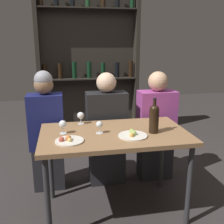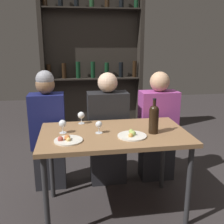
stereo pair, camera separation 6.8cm
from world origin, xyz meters
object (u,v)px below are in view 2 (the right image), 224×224
Objects in this scene: wine_glass_2 at (99,125)px; seated_person_center at (108,133)px; food_plate_1 at (132,135)px; wine_glass_1 at (63,124)px; seated_person_right at (157,130)px; wine_bottle at (154,118)px; wine_glass_0 at (81,116)px; seated_person_left at (48,133)px; food_plate_0 at (68,140)px.

seated_person_center is (0.15, 0.53, -0.26)m from wine_glass_2.
food_plate_1 is 0.70m from seated_person_center.
seated_person_right is (1.00, 0.48, -0.27)m from wine_glass_1.
seated_person_center is (-0.30, 0.60, -0.33)m from wine_bottle.
wine_bottle reaches higher than wine_glass_0.
seated_person_right is at bearing 37.24° from wine_glass_2.
wine_glass_1 is at bearing 171.23° from wine_bottle.
seated_person_left is (-0.72, 0.66, -0.17)m from food_plate_1.
seated_person_center is at bearing 180.00° from seated_person_right.
wine_bottle reaches higher than wine_glass_2.
food_plate_1 is 0.82m from seated_person_right.
food_plate_0 reaches higher than food_plate_1.
seated_person_right is at bearing 0.00° from seated_person_left.
wine_glass_2 is at bearing -65.36° from wine_glass_0.
wine_glass_1 is at bearing -124.51° from wine_glass_0.
wine_bottle is 2.82× the size of wine_glass_2.
wine_glass_0 reaches higher than food_plate_1.
wine_bottle is 0.73m from food_plate_0.
wine_bottle is at bearing -31.34° from wine_glass_0.
wine_bottle is 0.73m from seated_person_right.
food_plate_0 is 0.52m from food_plate_1.
wine_glass_1 is 0.21m from food_plate_0.
seated_person_right is (0.55, -0.00, 0.00)m from seated_person_center.
wine_glass_2 is 0.29m from food_plate_1.
food_plate_0 is (0.04, -0.20, -0.07)m from wine_glass_1.
wine_glass_0 is at bearing -139.81° from seated_person_center.
wine_glass_1 is 0.10× the size of seated_person_center.
seated_person_center is at bearing 0.00° from seated_person_left.
wine_glass_2 is at bearing -48.82° from seated_person_left.
seated_person_center is 1.00× the size of seated_person_right.
wine_bottle is at bearing -112.48° from seated_person_right.
wine_glass_1 is (-0.76, 0.12, -0.05)m from wine_bottle.
seated_person_right is (1.17, 0.00, -0.03)m from seated_person_left.
food_plate_1 is at bearing -17.17° from wine_glass_1.
wine_bottle is at bearing -33.05° from seated_person_left.
food_plate_0 is 0.94× the size of food_plate_1.
wine_glass_1 is 0.56m from seated_person_left.
food_plate_1 is (0.56, -0.17, -0.07)m from wine_glass_1.
wine_glass_1 is 0.09× the size of seated_person_left.
wine_bottle is 0.25× the size of seated_person_center.
seated_person_right reaches higher than food_plate_1.
food_plate_0 is at bearing -144.81° from seated_person_right.
wine_glass_2 is 0.09× the size of seated_person_center.
seated_person_right reaches higher than wine_bottle.
seated_person_center and seated_person_right have the same top height.
seated_person_center reaches higher than wine_glass_0.
wine_bottle is 0.24× the size of seated_person_left.
food_plate_1 is 0.99m from seated_person_left.
wine_glass_1 is at bearing -71.00° from seated_person_left.
seated_person_left reaches higher than wine_glass_1.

